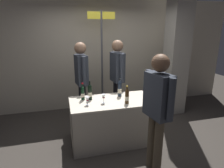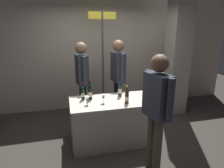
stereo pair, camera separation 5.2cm
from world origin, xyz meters
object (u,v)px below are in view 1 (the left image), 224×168
Objects in this scene: wine_glass_near_vendor at (104,97)px; display_bottle_0 at (83,93)px; tasting_table at (112,113)px; vendor_presenter at (117,73)px; taster_foreground_right at (158,104)px; wine_glass_mid at (87,99)px; booth_signpost at (102,54)px; featured_wine_bottle at (90,92)px; concrete_pillar at (178,38)px.

display_bottle_0 is at bearing 143.47° from wine_glass_near_vendor.
tasting_table is 0.40m from wine_glass_near_vendor.
vendor_presenter is 1.77m from taster_foreground_right.
wine_glass_near_vendor is 0.28m from wine_glass_mid.
booth_signpost is at bearing 79.04° from wine_glass_near_vendor.
featured_wine_bottle is at bearing -112.65° from booth_signpost.
display_bottle_0 is (-2.30, -0.77, -0.87)m from concrete_pillar.
taster_foreground_right is (-1.41, -1.83, -0.76)m from concrete_pillar.
tasting_table is at bearing -93.89° from booth_signpost.
display_bottle_0 reaches higher than wine_glass_mid.
concrete_pillar reaches higher than wine_glass_near_vendor.
display_bottle_0 reaches higher than tasting_table.
tasting_table is 0.57m from wine_glass_mid.
display_bottle_0 is at bearing 161.64° from tasting_table.
tasting_table is at bearing -27.80° from vendor_presenter.
taster_foreground_right is (0.40, -0.90, 0.49)m from tasting_table.
vendor_presenter is at bearing 68.23° from tasting_table.
display_bottle_0 is at bearing -55.74° from vendor_presenter.
vendor_presenter reaches higher than featured_wine_bottle.
wine_glass_mid is (0.05, -0.26, -0.03)m from display_bottle_0.
featured_wine_bottle is 0.20× the size of taster_foreground_right.
booth_signpost is (0.53, 1.31, 0.56)m from wine_glass_mid.
featured_wine_bottle is 1.12× the size of display_bottle_0.
taster_foreground_right is (0.05, -1.77, -0.04)m from vendor_presenter.
wine_glass_mid is at bearing -79.47° from display_bottle_0.
wine_glass_near_vendor reaches higher than tasting_table.
tasting_table is at bearing -152.78° from concrete_pillar.
booth_signpost reaches higher than vendor_presenter.
vendor_presenter is at bearing 61.51° from wine_glass_near_vendor.
display_bottle_0 is 1.11m from vendor_presenter.
booth_signpost is at bearing 61.36° from display_bottle_0.
wine_glass_near_vendor is 1.10m from vendor_presenter.
tasting_table is 1.52m from booth_signpost.
concrete_pillar is at bearing 27.01° from wine_glass_near_vendor.
featured_wine_bottle is 0.19× the size of vendor_presenter.
wine_glass_near_vendor reaches higher than wine_glass_mid.
tasting_table is 0.82× the size of vendor_presenter.
taster_foreground_right is (0.77, -1.03, 0.09)m from featured_wine_bottle.
booth_signpost is (0.45, 1.08, 0.51)m from featured_wine_bottle.
vendor_presenter reaches higher than taster_foreground_right.
concrete_pillar is 2.43m from taster_foreground_right.
concrete_pillar is 2.63m from wine_glass_mid.
vendor_presenter is 1.04× the size of taster_foreground_right.
tasting_table is at bearing -18.36° from display_bottle_0.
wine_glass_near_vendor is (0.32, -0.24, -0.02)m from display_bottle_0.
vendor_presenter is at bearing -7.80° from taster_foreground_right.
wine_glass_mid is (-0.44, -0.09, 0.35)m from tasting_table.
concrete_pillar reaches higher than featured_wine_bottle.
featured_wine_bottle reaches higher than wine_glass_near_vendor.
display_bottle_0 is at bearing -118.64° from booth_signpost.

